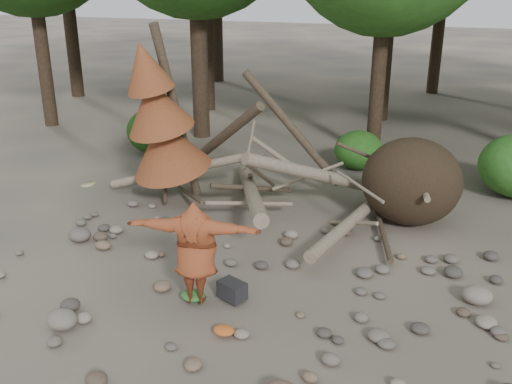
% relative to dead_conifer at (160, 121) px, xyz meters
% --- Properties ---
extents(ground, '(120.00, 120.00, 0.00)m').
position_rel_dead_conifer_xyz_m(ground, '(3.12, -3.37, -2.11)').
color(ground, '#514C44').
rests_on(ground, ground).
extents(deadfall_pile, '(8.55, 5.24, 3.30)m').
position_rel_dead_conifer_xyz_m(deadfall_pile, '(5.13, 0.87, -1.16)').
color(deadfall_pile, '#332619').
rests_on(deadfall_pile, ground).
extents(dead_conifer, '(2.06, 2.16, 4.35)m').
position_rel_dead_conifer_xyz_m(dead_conifer, '(0.00, 0.00, 0.00)').
color(dead_conifer, '#4C3F30').
rests_on(dead_conifer, ground).
extents(bush_left, '(1.80, 1.80, 1.44)m').
position_rel_dead_conifer_xyz_m(bush_left, '(-2.38, 3.83, -1.39)').
color(bush_left, '#205115').
rests_on(bush_left, ground).
extents(bush_mid, '(1.40, 1.40, 1.12)m').
position_rel_dead_conifer_xyz_m(bush_mid, '(3.92, 4.43, -1.55)').
color(bush_mid, '#2B671D').
rests_on(bush_mid, ground).
extents(frisbee_thrower, '(3.39, 0.99, 1.84)m').
position_rel_dead_conifer_xyz_m(frisbee_thrower, '(2.72, -3.85, -1.12)').
color(frisbee_thrower, brown).
rests_on(frisbee_thrower, ground).
extents(backpack, '(0.55, 0.47, 0.31)m').
position_rel_dead_conifer_xyz_m(backpack, '(3.24, -3.55, -1.96)').
color(backpack, black).
rests_on(backpack, ground).
extents(cloth_green, '(0.43, 0.36, 0.16)m').
position_rel_dead_conifer_xyz_m(cloth_green, '(2.62, -3.81, -2.03)').
color(cloth_green, '#316E2C').
rests_on(cloth_green, ground).
extents(cloth_orange, '(0.34, 0.28, 0.12)m').
position_rel_dead_conifer_xyz_m(cloth_orange, '(3.51, -4.55, -2.05)').
color(cloth_orange, '#C15A21').
rests_on(cloth_orange, ground).
extents(boulder_front_left, '(0.51, 0.45, 0.30)m').
position_rel_dead_conifer_xyz_m(boulder_front_left, '(1.00, -5.22, -1.96)').
color(boulder_front_left, slate).
rests_on(boulder_front_left, ground).
extents(boulder_mid_right, '(0.52, 0.47, 0.31)m').
position_rel_dead_conifer_xyz_m(boulder_mid_right, '(7.21, -2.16, -1.96)').
color(boulder_mid_right, gray).
rests_on(boulder_mid_right, ground).
extents(boulder_mid_left, '(0.48, 0.44, 0.29)m').
position_rel_dead_conifer_xyz_m(boulder_mid_left, '(-0.70, -2.45, -1.97)').
color(boulder_mid_left, '#645A54').
rests_on(boulder_mid_left, ground).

